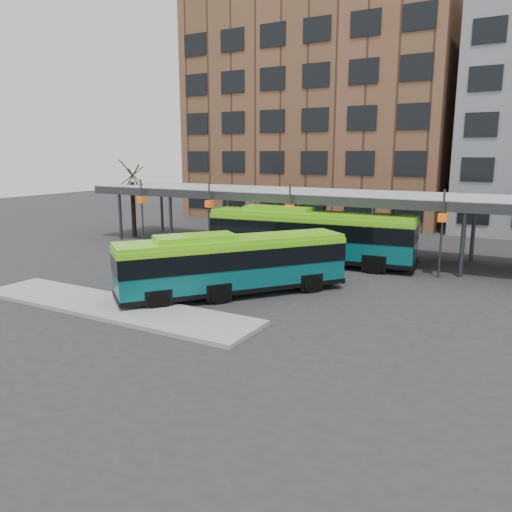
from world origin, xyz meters
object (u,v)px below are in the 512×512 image
at_px(bus_front, 232,263).
at_px(pedestrian, 125,286).
at_px(tree, 133,207).
at_px(bus_rear, 310,234).

distance_m(bus_front, pedestrian, 5.09).
relative_size(tree, pedestrian, 3.40).
bearing_deg(bus_front, tree, 94.48).
bearing_deg(pedestrian, bus_front, -13.53).
bearing_deg(tree, pedestrian, -48.49).
height_order(bus_front, bus_rear, bus_rear).
relative_size(bus_front, pedestrian, 6.11).
distance_m(tree, bus_rear, 16.52).
relative_size(tree, bus_front, 0.56).
distance_m(tree, pedestrian, 19.73).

